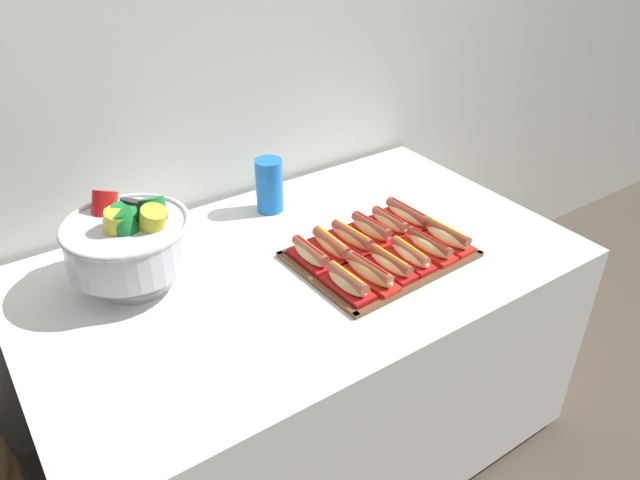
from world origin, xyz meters
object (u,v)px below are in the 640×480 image
Objects in this scene: hot_dog_2 at (390,264)px; hot_dog_6 at (310,255)px; serving_tray at (380,255)px; punch_bowl at (129,240)px; hot_dog_1 at (369,273)px; hot_dog_4 at (429,246)px; hot_dog_8 at (352,238)px; cup_stack at (269,185)px; hot_dog_3 at (410,255)px; hot_dog_7 at (332,246)px; hot_dog_0 at (348,283)px; hot_dog_5 at (447,237)px; hot_dog_9 at (371,229)px; hot_dog_11 at (408,215)px; buffet_table at (304,354)px; hot_dog_10 at (390,223)px.

hot_dog_2 is 1.05× the size of hot_dog_6.
serving_tray is 1.50× the size of punch_bowl.
hot_dog_1 is at bearing -141.28° from serving_tray.
hot_dog_4 is 1.13× the size of hot_dog_6.
hot_dog_8 is (0.07, 0.17, -0.00)m from hot_dog_1.
serving_tray is 2.81× the size of cup_stack.
hot_dog_3 is 0.08m from hot_dog_4.
hot_dog_4 is 0.28m from hot_dog_7.
hot_dog_0 is 0.51m from cup_stack.
hot_dog_0 reaches higher than hot_dog_3.
hot_dog_0 is 0.38m from hot_dog_5.
hot_dog_5 is at bearing -45.26° from hot_dog_9.
hot_dog_9 reaches higher than hot_dog_7.
hot_dog_1 reaches higher than serving_tray.
hot_dog_4 is (0.30, 0.01, -0.00)m from hot_dog_0.
hot_dog_11 is (0.30, 0.01, -0.00)m from hot_dog_7.
hot_dog_8 is (0.16, -0.02, 0.39)m from buffet_table.
hot_dog_1 reaches higher than hot_dog_10.
hot_dog_8 is at bearing 68.02° from hot_dog_1.
hot_dog_7 is 0.97× the size of cup_stack.
hot_dog_11 is at bearing 2.46° from hot_dog_6.
hot_dog_5 is 0.93× the size of hot_dog_11.
hot_dog_6 is 0.88× the size of cup_stack.
cup_stack reaches higher than hot_dog_6.
hot_dog_7 is at bearing -177.54° from hot_dog_10.
punch_bowl reaches higher than hot_dog_9.
hot_dog_2 is at bearing 2.46° from hot_dog_0.
hot_dog_0 is 0.88× the size of hot_dog_8.
hot_dog_2 is at bearing -177.54° from hot_dog_4.
punch_bowl is (-0.43, 0.20, 0.10)m from hot_dog_6.
hot_dog_2 is 0.08m from hot_dog_3.
hot_dog_1 is 1.15× the size of hot_dog_3.
hot_dog_10 is at bearing 116.91° from hot_dog_5.
hot_dog_5 is (0.30, 0.01, 0.00)m from hot_dog_1.
serving_tray is 2.91× the size of hot_dog_7.
hot_dog_6 is at bearing 116.91° from hot_dog_1.
hot_dog_0 is 0.85× the size of hot_dog_1.
hot_dog_1 is 1.14× the size of hot_dog_2.
hot_dog_10 is at bearing 50.19° from hot_dog_2.
serving_tray is (0.20, -0.10, 0.36)m from buffet_table.
buffet_table is 0.42m from serving_tray.
hot_dog_0 is at bearing -153.79° from hot_dog_11.
hot_dog_9 is (0.03, 0.08, 0.03)m from serving_tray.
hot_dog_4 is at bearing -33.79° from serving_tray.
buffet_table is 9.13× the size of hot_dog_5.
hot_dog_7 is (0.07, 0.00, -0.00)m from hot_dog_6.
hot_dog_0 is 1.03× the size of hot_dog_6.
hot_dog_1 is at bearing -177.54° from hot_dog_5.
hot_dog_7 is (-0.16, 0.16, 0.00)m from hot_dog_3.
hot_dog_5 is 0.22m from hot_dog_9.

